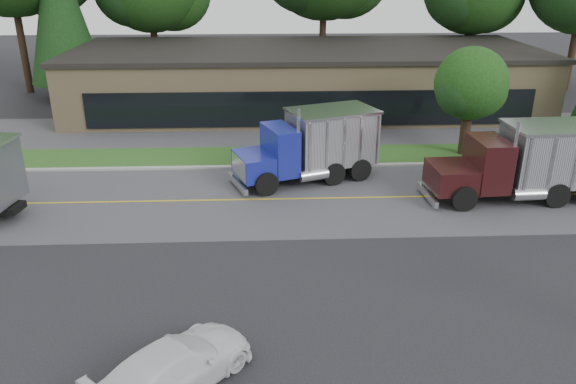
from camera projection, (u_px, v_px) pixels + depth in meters
name	position (u px, v px, depth m)	size (l,w,h in m)	color
ground	(301.00, 316.00, 16.99)	(140.00, 140.00, 0.00)	#2C2C30
road	(288.00, 199.00, 25.29)	(60.00, 8.00, 0.02)	slate
center_line	(288.00, 199.00, 25.29)	(60.00, 0.12, 0.01)	gold
curb	(284.00, 167.00, 29.16)	(60.00, 0.30, 0.12)	#9E9E99
grass_verge	(283.00, 156.00, 30.83)	(60.00, 3.40, 0.03)	#2E561D
far_parking	(280.00, 131.00, 35.44)	(60.00, 7.00, 0.02)	slate
strip_mall	(305.00, 80.00, 40.29)	(32.00, 12.00, 4.00)	tan
evergreen_left	(59.00, 5.00, 41.38)	(5.51, 5.51, 12.52)	#382619
tree_verge	(472.00, 87.00, 29.85)	(4.10, 3.86, 5.85)	#382619
dump_truck_blue	(314.00, 144.00, 27.02)	(7.26, 4.72, 3.36)	black
dump_truck_maroon	(534.00, 160.00, 24.80)	(8.43, 2.99, 3.36)	black
rally_car	(175.00, 366.00, 13.96)	(1.79, 4.40, 1.28)	white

